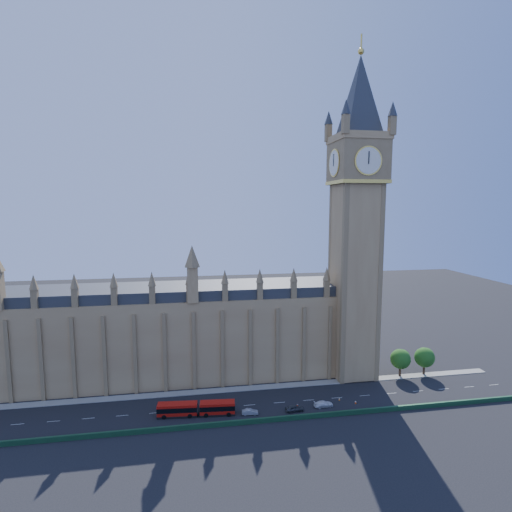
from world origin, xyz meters
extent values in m
plane|color=black|center=(0.00, 0.00, 0.00)|extent=(400.00, 400.00, 0.00)
cube|color=#9C784B|center=(-25.00, 22.00, 12.50)|extent=(120.00, 20.00, 25.00)
cube|color=#2D3035|center=(-25.00, 22.00, 26.50)|extent=(120.00, 18.00, 3.00)
cube|color=#9C784B|center=(38.00, 14.00, 29.00)|extent=(12.00, 12.00, 58.00)
cube|color=olive|center=(38.00, 14.00, 64.00)|extent=(14.00, 14.00, 12.00)
cylinder|color=silver|center=(38.00, 6.85, 64.00)|extent=(7.20, 0.30, 7.20)
cube|color=#9C784B|center=(38.00, 14.00, 71.00)|extent=(14.50, 14.50, 2.00)
pyramid|color=#2D3035|center=(38.00, 14.00, 94.00)|extent=(20.59, 20.59, 22.00)
sphere|color=#F2C64C|center=(38.00, 14.00, 94.80)|extent=(1.80, 1.80, 1.80)
cube|color=#1E4C2D|center=(0.00, -9.00, 0.60)|extent=(160.00, 0.60, 1.20)
cube|color=gray|center=(0.00, 9.50, 0.08)|extent=(160.00, 3.00, 0.16)
cylinder|color=#382619|center=(52.00, 10.00, 2.00)|extent=(0.70, 0.70, 4.00)
sphere|color=#1F4813|center=(52.00, 10.00, 5.50)|extent=(6.00, 6.00, 6.00)
sphere|color=#1F4813|center=(52.80, 10.30, 6.10)|extent=(4.38, 4.38, 4.38)
cylinder|color=#382619|center=(60.00, 10.00, 2.00)|extent=(0.70, 0.70, 4.00)
sphere|color=#1F4813|center=(60.00, 10.00, 5.50)|extent=(6.00, 6.00, 6.00)
sphere|color=#1F4813|center=(60.80, 10.30, 6.10)|extent=(4.38, 4.38, 4.38)
cube|color=red|center=(-14.43, -2.41, 1.62)|extent=(9.94, 3.53, 3.25)
cube|color=red|center=(-4.61, -3.25, 1.62)|extent=(8.86, 3.44, 3.25)
cube|color=black|center=(-14.43, -2.41, 2.01)|extent=(10.00, 3.58, 1.23)
cube|color=black|center=(-4.61, -3.25, 2.01)|extent=(8.92, 3.49, 1.23)
cylinder|color=black|center=(-9.79, -2.81, 1.46)|extent=(1.07, 2.66, 2.60)
cylinder|color=black|center=(-17.65, -3.50, 0.54)|extent=(1.11, 0.42, 1.08)
cylinder|color=black|center=(-17.42, -0.80, 0.54)|extent=(1.11, 0.42, 1.08)
cylinder|color=black|center=(-11.44, -4.03, 0.54)|extent=(1.11, 0.42, 1.08)
cylinder|color=black|center=(-11.21, -1.33, 0.54)|extent=(1.11, 0.42, 1.08)
cylinder|color=black|center=(-7.49, -4.36, 0.54)|extent=(1.11, 0.42, 1.08)
cylinder|color=black|center=(-7.26, -1.67, 0.54)|extent=(1.11, 0.42, 1.08)
cylinder|color=black|center=(-1.96, -4.84, 0.54)|extent=(1.11, 0.42, 1.08)
cylinder|color=black|center=(-1.73, -2.14, 0.54)|extent=(1.11, 0.42, 1.08)
imported|color=#3D4145|center=(14.75, -5.03, 0.78)|extent=(4.74, 2.27, 1.56)
imported|color=#93959A|center=(3.40, -4.70, 0.67)|extent=(4.21, 1.88, 1.34)
imported|color=white|center=(22.82, -4.02, 0.73)|extent=(5.14, 2.35, 1.46)
cube|color=black|center=(22.38, -3.17, 0.02)|extent=(0.41, 0.41, 0.04)
cone|color=#F13F0C|center=(22.38, -3.17, 0.34)|extent=(0.45, 0.45, 0.69)
cylinder|color=white|center=(22.38, -3.17, 0.44)|extent=(0.33, 0.33, 0.12)
cube|color=black|center=(16.21, -2.61, 0.02)|extent=(0.41, 0.41, 0.04)
cone|color=#ED390C|center=(16.21, -2.61, 0.33)|extent=(0.45, 0.45, 0.66)
cylinder|color=white|center=(16.21, -2.61, 0.43)|extent=(0.32, 0.32, 0.11)
cube|color=black|center=(28.11, -1.49, 0.02)|extent=(0.50, 0.50, 0.04)
cone|color=orange|center=(28.11, -1.49, 0.33)|extent=(0.55, 0.55, 0.66)
cylinder|color=white|center=(28.11, -1.49, 0.42)|extent=(0.32, 0.32, 0.11)
cube|color=black|center=(31.70, -3.82, 0.02)|extent=(0.57, 0.57, 0.04)
cone|color=#F5510C|center=(31.70, -3.82, 0.39)|extent=(0.62, 0.62, 0.78)
cylinder|color=white|center=(31.70, -3.82, 0.50)|extent=(0.38, 0.38, 0.13)
camera|label=1|loc=(-10.71, -97.57, 51.54)|focal=28.00mm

